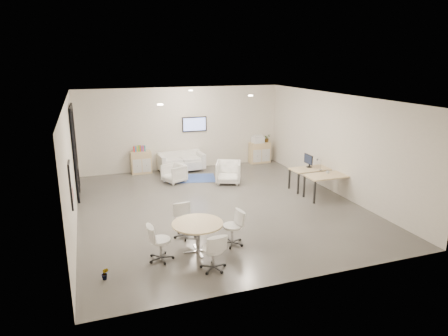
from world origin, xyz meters
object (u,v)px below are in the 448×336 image
sideboard_right (260,153)px  desk_rear (311,170)px  loveseat (181,162)px  sideboard_left (141,162)px  armchair_right (228,171)px  round_table (198,226)px  desk_front (329,177)px  armchair_left (174,173)px

sideboard_right → desk_rear: bearing=-87.5°
loveseat → sideboard_right: bearing=-1.4°
sideboard_left → loveseat: bearing=-7.8°
sideboard_left → sideboard_right: bearing=-0.1°
sideboard_left → armchair_right: size_ratio=1.00×
loveseat → desk_rear: loveseat is taller
loveseat → armchair_right: bearing=-64.1°
desk_rear → round_table: 5.71m
sideboard_left → sideboard_right: (4.93, -0.01, 0.00)m
sideboard_left → sideboard_right: 4.94m
desk_rear → desk_front: size_ratio=0.99×
sideboard_left → armchair_left: bearing=-59.1°
armchair_left → round_table: size_ratio=0.61×
sideboard_right → sideboard_left: bearing=179.9°
sideboard_right → loveseat: size_ratio=0.49×
sideboard_left → desk_rear: bearing=-36.9°
desk_front → round_table: size_ratio=1.25×
armchair_left → desk_rear: (4.17, -2.28, 0.30)m
loveseat → round_table: (-1.20, -6.73, 0.27)m
desk_rear → round_table: bearing=-150.0°
armchair_left → round_table: armchair_left is taller
armchair_right → desk_front: armchair_right is taller
sideboard_right → loveseat: bearing=-176.7°
armchair_left → sideboard_right: bearing=85.9°
sideboard_left → round_table: size_ratio=0.74×
armchair_right → loveseat: bearing=143.7°
sideboard_right → desk_front: (0.21, -4.75, 0.24)m
desk_rear → loveseat: bearing=131.9°
loveseat → desk_front: bearing=-56.0°
loveseat → round_table: bearing=-104.7°
armchair_right → round_table: armchair_right is taller
armchair_right → round_table: size_ratio=0.74×
armchair_left → round_table: 5.42m
sideboard_right → armchair_right: 3.17m
sideboard_left → round_table: 6.95m
armchair_left → desk_rear: size_ratio=0.50×
desk_front → round_table: 5.31m
round_table → desk_rear: bearing=32.9°
armchair_right → desk_rear: size_ratio=0.60×
armchair_right → sideboard_left: bearing=163.3°
sideboard_left → desk_rear: sideboard_left is taller
sideboard_left → loveseat: (1.50, -0.21, -0.08)m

